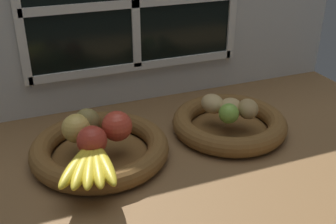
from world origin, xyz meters
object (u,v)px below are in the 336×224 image
at_px(fruit_bowl_right, 229,123).
at_px(apple_red_right, 117,126).
at_px(fruit_bowl_left, 100,149).
at_px(potato_small, 248,109).
at_px(apple_golden_left, 77,128).
at_px(lime_near, 229,113).
at_px(chili_pepper, 241,113).
at_px(potato_large, 230,107).
at_px(pear_brown, 87,123).
at_px(potato_oblong, 213,104).
at_px(banana_bunch_front, 91,164).
at_px(apple_red_front, 92,141).

xyz_separation_m(fruit_bowl_right, apple_red_right, (-0.32, -0.02, 0.06)).
height_order(fruit_bowl_left, potato_small, potato_small).
bearing_deg(potato_small, apple_golden_left, 174.52).
relative_size(lime_near, chili_pepper, 0.47).
relative_size(fruit_bowl_left, apple_red_right, 4.59).
distance_m(apple_golden_left, potato_large, 0.41).
height_order(fruit_bowl_left, apple_golden_left, apple_golden_left).
bearing_deg(pear_brown, potato_oblong, 0.74).
xyz_separation_m(apple_red_right, potato_small, (0.35, -0.01, -0.01)).
relative_size(potato_oblong, chili_pepper, 0.65).
height_order(potato_small, chili_pepper, potato_small).
bearing_deg(potato_oblong, potato_small, -41.42).
height_order(fruit_bowl_left, lime_near, lime_near).
bearing_deg(lime_near, fruit_bowl_right, 56.31).
bearing_deg(banana_bunch_front, potato_small, 11.38).
distance_m(pear_brown, chili_pepper, 0.40).
height_order(fruit_bowl_left, apple_red_right, apple_red_right).
relative_size(apple_red_right, potato_large, 1.14).
height_order(fruit_bowl_right, potato_oblong, potato_oblong).
bearing_deg(potato_oblong, fruit_bowl_left, -174.74).
height_order(potato_large, potato_small, potato_small).
distance_m(apple_golden_left, potato_oblong, 0.37).
xyz_separation_m(apple_red_front, pear_brown, (0.01, 0.09, 0.00)).
xyz_separation_m(fruit_bowl_left, pear_brown, (-0.02, 0.03, 0.06)).
distance_m(apple_red_right, potato_large, 0.32).
bearing_deg(apple_red_right, pear_brown, 144.35).
xyz_separation_m(apple_red_right, pear_brown, (-0.06, 0.04, -0.00)).
bearing_deg(apple_red_front, lime_near, 2.99).
distance_m(potato_large, potato_oblong, 0.05).
height_order(apple_red_front, chili_pepper, apple_red_front).
xyz_separation_m(fruit_bowl_right, potato_small, (0.03, -0.03, 0.05)).
xyz_separation_m(fruit_bowl_left, potato_large, (0.36, 0.00, 0.05)).
relative_size(pear_brown, lime_near, 1.37).
relative_size(potato_large, lime_near, 1.22).
bearing_deg(fruit_bowl_right, fruit_bowl_left, 180.00).
bearing_deg(apple_golden_left, chili_pepper, -4.47).
distance_m(banana_bunch_front, lime_near, 0.39).
height_order(fruit_bowl_left, fruit_bowl_right, same).
distance_m(fruit_bowl_right, potato_oblong, 0.07).
relative_size(fruit_bowl_right, lime_near, 5.89).
relative_size(potato_large, potato_small, 0.95).
height_order(banana_bunch_front, potato_large, potato_large).
bearing_deg(potato_small, apple_red_front, -176.47).
distance_m(apple_red_right, banana_bunch_front, 0.14).
bearing_deg(potato_oblong, apple_red_front, -165.64).
relative_size(potato_large, chili_pepper, 0.57).
height_order(apple_red_right, banana_bunch_front, apple_red_right).
bearing_deg(lime_near, potato_oblong, 98.65).
bearing_deg(banana_bunch_front, pear_brown, 80.41).
distance_m(fruit_bowl_right, pear_brown, 0.39).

